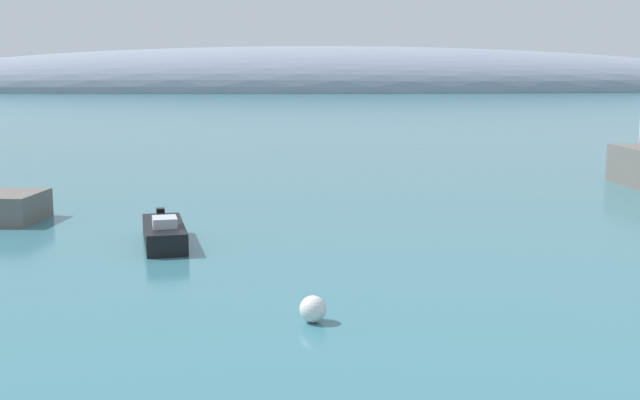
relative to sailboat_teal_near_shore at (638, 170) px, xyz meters
The scene contains 4 objects.
distant_ridge 213.25m from the sailboat_teal_near_shore, 92.18° to the left, with size 309.16×50.64×29.05m, color gray.
sailboat_teal_near_shore is the anchor object (origin of this frame).
motorboat_black_foreground 34.96m from the sailboat_teal_near_shore, 145.64° to the right, with size 2.50×5.57×1.29m.
mooring_buoy_white 38.32m from the sailboat_teal_near_shore, 127.26° to the right, with size 0.78×0.78×0.78m, color silver.
Camera 1 is at (-2.90, -8.49, 7.16)m, focal length 45.70 mm.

